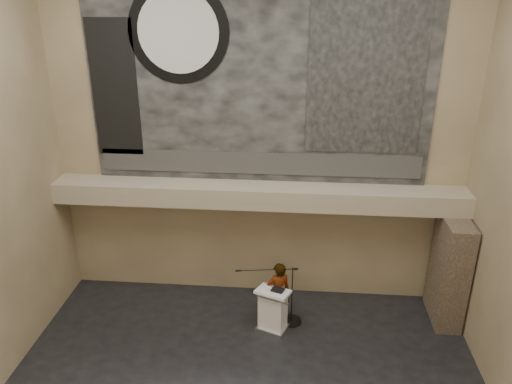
{
  "coord_description": "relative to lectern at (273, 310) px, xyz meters",
  "views": [
    {
      "loc": [
        0.92,
        -7.46,
        7.75
      ],
      "look_at": [
        0.0,
        3.2,
        3.2
      ],
      "focal_mm": 35.0,
      "sensor_mm": 36.0,
      "label": 1
    }
  ],
  "objects": [
    {
      "name": "sprinkler_left",
      "position": [
        -2.07,
        1.23,
        2.12
      ],
      "size": [
        0.04,
        0.04,
        0.06
      ],
      "primitive_type": "cylinder",
      "color": "#B2893D",
      "rests_on": "soffit"
    },
    {
      "name": "papers",
      "position": [
        -0.1,
        -0.03,
        0.55
      ],
      "size": [
        0.21,
        0.28,
        0.0
      ],
      "primitive_type": "cube",
      "rotation": [
        0.0,
        0.0,
        0.09
      ],
      "color": "silver",
      "rests_on": "lectern"
    },
    {
      "name": "banner_building_print",
      "position": [
        1.93,
        1.61,
        5.25
      ],
      "size": [
        2.6,
        0.02,
        3.6
      ],
      "primitive_type": "cube",
      "color": "black",
      "rests_on": "banner"
    },
    {
      "name": "banner",
      "position": [
        -0.47,
        1.65,
        5.15
      ],
      "size": [
        8.0,
        0.05,
        5.0
      ],
      "primitive_type": "cube",
      "color": "black",
      "rests_on": "wall_back"
    },
    {
      "name": "banner_text_strip",
      "position": [
        -0.47,
        1.61,
        3.1
      ],
      "size": [
        7.76,
        0.02,
        0.55
      ],
      "primitive_type": "cube",
      "color": "#2D2D2D",
      "rests_on": "banner"
    },
    {
      "name": "speaker_person",
      "position": [
        0.11,
        0.34,
        0.26
      ],
      "size": [
        0.69,
        0.58,
        1.63
      ],
      "primitive_type": "imported",
      "rotation": [
        0.0,
        0.0,
        3.52
      ],
      "color": "silver",
      "rests_on": "floor"
    },
    {
      "name": "wall_back",
      "position": [
        -0.47,
        1.68,
        3.7
      ],
      "size": [
        10.0,
        0.02,
        8.5
      ],
      "primitive_type": "cube",
      "color": "#7A664D",
      "rests_on": "floor"
    },
    {
      "name": "mic_stand",
      "position": [
        0.39,
        0.32,
        -0.31
      ],
      "size": [
        1.6,
        0.52,
        1.54
      ],
      "rotation": [
        0.0,
        0.0,
        0.14
      ],
      "color": "black",
      "rests_on": "floor"
    },
    {
      "name": "soffit",
      "position": [
        -0.47,
        1.28,
        2.4
      ],
      "size": [
        10.0,
        0.8,
        0.5
      ],
      "primitive_type": "cube",
      "color": "gray",
      "rests_on": "wall_back"
    },
    {
      "name": "banner_clock_rim",
      "position": [
        -2.27,
        1.61,
        6.15
      ],
      "size": [
        2.3,
        0.02,
        2.3
      ],
      "primitive_type": "cylinder",
      "rotation": [
        1.57,
        0.0,
        0.0
      ],
      "color": "black",
      "rests_on": "banner"
    },
    {
      "name": "banner_brick_print",
      "position": [
        -3.87,
        1.61,
        4.85
      ],
      "size": [
        1.1,
        0.02,
        3.2
      ],
      "primitive_type": "cube",
      "color": "black",
      "rests_on": "banner"
    },
    {
      "name": "stone_pier",
      "position": [
        4.18,
        0.83,
        0.8
      ],
      "size": [
        0.6,
        1.4,
        2.7
      ],
      "primitive_type": "cube",
      "color": "#403327",
      "rests_on": "floor"
    },
    {
      "name": "lectern",
      "position": [
        0.0,
        0.0,
        0.0
      ],
      "size": [
        0.9,
        0.78,
        1.14
      ],
      "rotation": [
        0.0,
        0.0,
        -0.37
      ],
      "color": "silver",
      "rests_on": "floor"
    },
    {
      "name": "binder",
      "position": [
        0.11,
        -0.0,
        0.56
      ],
      "size": [
        0.35,
        0.31,
        0.04
      ],
      "primitive_type": "cube",
      "rotation": [
        0.0,
        0.0,
        -0.36
      ],
      "color": "black",
      "rests_on": "lectern"
    },
    {
      "name": "banner_clock_face",
      "position": [
        -2.27,
        1.59,
        6.15
      ],
      "size": [
        1.84,
        0.02,
        1.84
      ],
      "primitive_type": "cylinder",
      "rotation": [
        1.57,
        0.0,
        0.0
      ],
      "color": "silver",
      "rests_on": "banner"
    },
    {
      "name": "sprinkler_right",
      "position": [
        1.43,
        1.23,
        2.12
      ],
      "size": [
        0.04,
        0.04,
        0.06
      ],
      "primitive_type": "cylinder",
      "color": "#B2893D",
      "rests_on": "soffit"
    }
  ]
}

